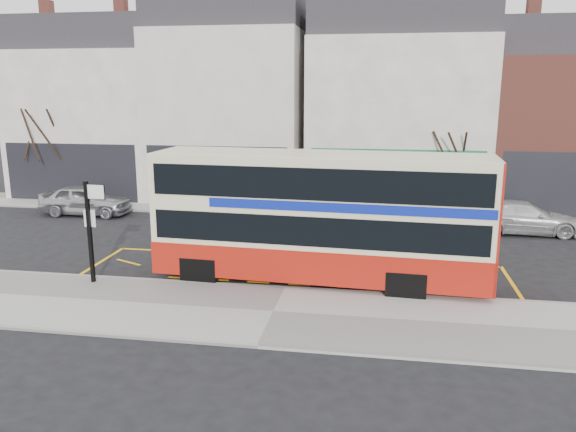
% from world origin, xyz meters
% --- Properties ---
extents(ground, '(120.00, 120.00, 0.00)m').
position_xyz_m(ground, '(0.00, 0.00, 0.00)').
color(ground, black).
rests_on(ground, ground).
extents(pavement, '(40.00, 4.00, 0.15)m').
position_xyz_m(pavement, '(0.00, -2.30, 0.07)').
color(pavement, '#A09F98').
rests_on(pavement, ground).
extents(kerb, '(40.00, 0.15, 0.15)m').
position_xyz_m(kerb, '(0.00, -0.38, 0.07)').
color(kerb, gray).
rests_on(kerb, ground).
extents(far_pavement, '(50.00, 3.00, 0.15)m').
position_xyz_m(far_pavement, '(0.00, 11.00, 0.07)').
color(far_pavement, '#A09F98').
rests_on(far_pavement, ground).
extents(road_markings, '(14.00, 3.40, 0.01)m').
position_xyz_m(road_markings, '(0.00, 1.60, 0.01)').
color(road_markings, '#FFB20D').
rests_on(road_markings, ground).
extents(terrace_far_left, '(8.00, 8.01, 10.80)m').
position_xyz_m(terrace_far_left, '(-13.50, 14.99, 4.82)').
color(terrace_far_left, white).
rests_on(terrace_far_left, ground).
extents(terrace_left, '(8.00, 8.01, 11.80)m').
position_xyz_m(terrace_left, '(-5.50, 14.99, 5.32)').
color(terrace_left, silver).
rests_on(terrace_left, ground).
extents(terrace_green_shop, '(9.00, 8.01, 11.30)m').
position_xyz_m(terrace_green_shop, '(3.50, 14.99, 5.07)').
color(terrace_green_shop, white).
rests_on(terrace_green_shop, ground).
extents(terrace_right, '(9.00, 8.01, 10.30)m').
position_xyz_m(terrace_right, '(12.50, 14.99, 4.57)').
color(terrace_right, brown).
rests_on(terrace_right, ground).
extents(double_decker_bus, '(10.46, 2.96, 4.13)m').
position_xyz_m(double_decker_bus, '(0.97, 0.60, 2.17)').
color(double_decker_bus, beige).
rests_on(double_decker_bus, ground).
extents(bus_stop_post, '(0.79, 0.14, 3.19)m').
position_xyz_m(bus_stop_post, '(-5.93, -0.89, 2.05)').
color(bus_stop_post, black).
rests_on(bus_stop_post, pavement).
extents(car_silver, '(4.37, 1.79, 1.48)m').
position_xyz_m(car_silver, '(-11.36, 8.46, 0.74)').
color(car_silver, '#B1B0B5').
rests_on(car_silver, ground).
extents(car_grey, '(4.27, 1.64, 1.39)m').
position_xyz_m(car_grey, '(-0.11, 9.75, 0.69)').
color(car_grey, '#3F4146').
rests_on(car_grey, ground).
extents(car_white, '(4.69, 1.91, 1.36)m').
position_xyz_m(car_white, '(8.80, 8.24, 0.68)').
color(car_white, '#BBBBBB').
rests_on(car_white, ground).
extents(street_tree_left, '(2.97, 2.97, 6.42)m').
position_xyz_m(street_tree_left, '(-15.03, 11.27, 4.38)').
color(street_tree_left, '#2F2015').
rests_on(street_tree_left, ground).
extents(street_tree_right, '(2.43, 2.43, 5.24)m').
position_xyz_m(street_tree_right, '(5.96, 11.12, 3.57)').
color(street_tree_right, '#2F2015').
rests_on(street_tree_right, ground).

